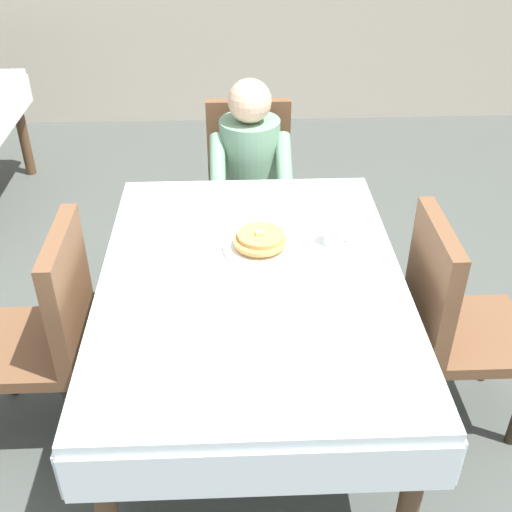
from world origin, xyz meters
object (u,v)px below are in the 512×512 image
object	(u,v)px
fork_left_of_plate	(210,253)
knife_right_of_plate	(309,250)
dining_table_main	(252,295)
spoon_near_edge	(274,299)
diner_person	(250,169)
chair_right_side	(451,315)
cup_coffee	(334,234)
chair_diner	(249,179)
chair_left_side	(48,326)
plate_breakfast	(259,247)
syrup_pitcher	(185,216)
breakfast_stack	(260,240)

from	to	relation	value
fork_left_of_plate	knife_right_of_plate	bearing A→B (deg)	-91.92
fork_left_of_plate	dining_table_main	bearing A→B (deg)	-136.35
fork_left_of_plate	spoon_near_edge	xyz separation A→B (m)	(0.23, -0.30, 0.00)
diner_person	fork_left_of_plate	bearing A→B (deg)	78.04
chair_right_side	cup_coffee	xyz separation A→B (m)	(-0.44, 0.20, 0.25)
chair_diner	knife_right_of_plate	world-z (taller)	chair_diner
dining_table_main	cup_coffee	distance (m)	0.41
dining_table_main	chair_left_side	size ratio (longest dim) A/B	1.64
diner_person	plate_breakfast	world-z (taller)	diner_person
spoon_near_edge	syrup_pitcher	bearing A→B (deg)	115.20
plate_breakfast	cup_coffee	distance (m)	0.30
fork_left_of_plate	syrup_pitcher	bearing A→B (deg)	23.20
chair_right_side	breakfast_stack	xyz separation A→B (m)	(-0.73, 0.17, 0.25)
plate_breakfast	syrup_pitcher	bearing A→B (deg)	145.89
chair_left_side	syrup_pitcher	distance (m)	0.68
syrup_pitcher	fork_left_of_plate	size ratio (longest dim) A/B	0.44
chair_right_side	dining_table_main	bearing A→B (deg)	-90.00
syrup_pitcher	cup_coffee	bearing A→B (deg)	-15.74
breakfast_stack	chair_right_side	bearing A→B (deg)	-13.20
fork_left_of_plate	knife_right_of_plate	world-z (taller)	same
dining_table_main	chair_left_side	xyz separation A→B (m)	(-0.77, 0.00, -0.12)
dining_table_main	diner_person	xyz separation A→B (m)	(0.03, 1.01, 0.02)
chair_right_side	fork_left_of_plate	size ratio (longest dim) A/B	5.17
chair_diner	spoon_near_edge	distance (m)	1.33
chair_right_side	cup_coffee	world-z (taller)	chair_right_side
fork_left_of_plate	cup_coffee	bearing A→B (deg)	-85.66
dining_table_main	syrup_pitcher	distance (m)	0.47
cup_coffee	knife_right_of_plate	xyz separation A→B (m)	(-0.10, -0.05, -0.04)
plate_breakfast	knife_right_of_plate	bearing A→B (deg)	-6.01
knife_right_of_plate	spoon_near_edge	world-z (taller)	same
diner_person	knife_right_of_plate	size ratio (longest dim) A/B	5.60
syrup_pitcher	chair_diner	bearing A→B (deg)	70.41
cup_coffee	knife_right_of_plate	size ratio (longest dim) A/B	0.56
chair_right_side	syrup_pitcher	world-z (taller)	chair_right_side
chair_left_side	fork_left_of_plate	distance (m)	0.67
plate_breakfast	spoon_near_edge	xyz separation A→B (m)	(0.04, -0.32, -0.01)
chair_left_side	breakfast_stack	distance (m)	0.86
chair_right_side	plate_breakfast	size ratio (longest dim) A/B	3.32
breakfast_stack	fork_left_of_plate	world-z (taller)	breakfast_stack
fork_left_of_plate	chair_left_side	bearing A→B (deg)	101.88
breakfast_stack	knife_right_of_plate	bearing A→B (deg)	-6.30
diner_person	chair_left_side	xyz separation A→B (m)	(-0.80, -1.01, -0.14)
chair_right_side	spoon_near_edge	bearing A→B (deg)	-78.15
chair_right_side	fork_left_of_plate	world-z (taller)	chair_right_side
diner_person	chair_left_side	distance (m)	1.30
chair_right_side	spoon_near_edge	world-z (taller)	chair_right_side
syrup_pitcher	diner_person	bearing A→B (deg)	66.15
chair_diner	chair_right_side	xyz separation A→B (m)	(0.74, -1.17, 0.00)
chair_diner	diner_person	bearing A→B (deg)	90.00
chair_left_side	cup_coffee	world-z (taller)	chair_left_side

